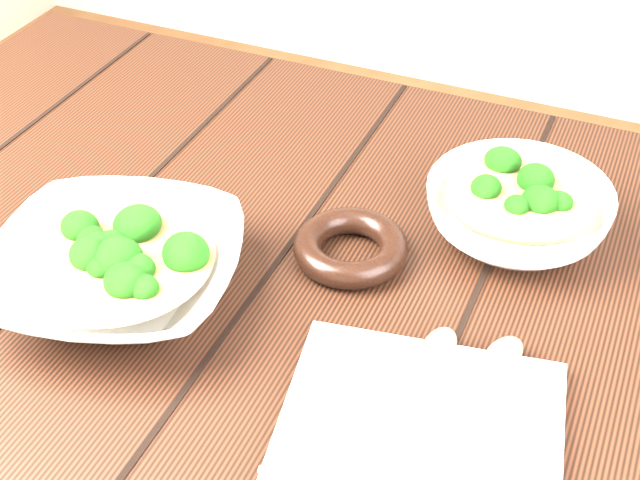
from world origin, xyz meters
The scene contains 7 objects.
table centered at (0.00, 0.00, 0.63)m, with size 1.20×0.80×0.75m.
soup_bowl_front centered at (-0.14, -0.11, 0.78)m, with size 0.29×0.29×0.07m.
soup_bowl_back centered at (0.19, 0.14, 0.78)m, with size 0.22×0.22×0.07m.
trivet centered at (0.05, 0.03, 0.76)m, with size 0.12×0.12×0.03m, color black.
napkin centered at (0.18, -0.15, 0.76)m, with size 0.23×0.19×0.01m, color beige.
spoon_left centered at (0.17, -0.10, 0.77)m, with size 0.03×0.19×0.01m.
spoon_right centered at (0.22, -0.09, 0.77)m, with size 0.06×0.19×0.01m.
Camera 1 is at (0.30, -0.62, 1.34)m, focal length 50.00 mm.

